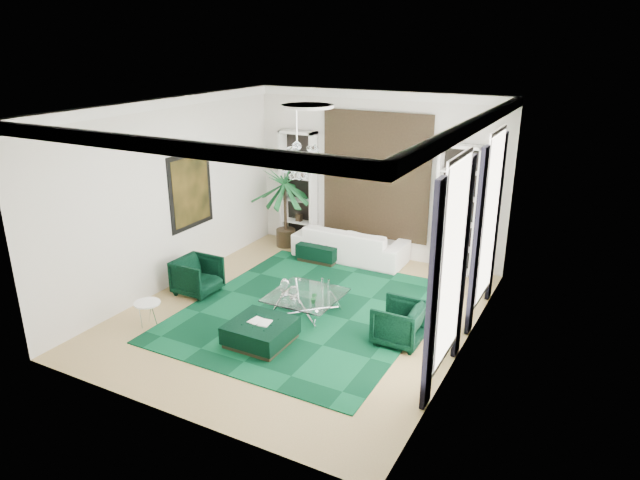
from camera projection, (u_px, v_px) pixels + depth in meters
The scene contains 30 objects.
floor at pixel (301, 313), 10.71m from camera, with size 6.00×7.00×0.02m, color tan.
ceiling at pixel (299, 106), 9.42m from camera, with size 6.00×7.00×0.02m, color white.
wall_back at pixel (377, 175), 12.99m from camera, with size 6.00×0.02×3.80m, color silver.
wall_front at pixel (161, 289), 7.15m from camera, with size 6.00×0.02×3.80m, color silver.
wall_left at pixel (170, 195), 11.40m from camera, with size 0.02×7.00×3.80m, color silver.
wall_right at pixel (470, 243), 8.74m from camera, with size 0.02×7.00×3.80m, color silver.
crown_molding at pixel (299, 112), 9.46m from camera, with size 6.00×7.00×0.18m, color white, non-canonical shape.
ceiling_medallion at pixel (308, 106), 9.69m from camera, with size 0.90×0.90×0.05m, color white.
tapestry at pixel (376, 176), 12.95m from camera, with size 2.50×0.06×2.80m, color black.
shelving_left at pixel (299, 189), 13.85m from camera, with size 0.90×0.38×2.80m, color white, non-canonical shape.
shelving_right at pixel (457, 210), 12.13m from camera, with size 0.90×0.38×2.80m, color white, non-canonical shape.
painting at pixel (191, 191), 11.90m from camera, with size 0.04×1.30×1.60m, color black.
window_near at pixel (453, 262), 8.00m from camera, with size 0.03×1.10×2.90m, color white.
curtain_near_a at pixel (432, 299), 7.45m from camera, with size 0.07×0.30×3.25m, color black.
curtain_near_b at pixel (463, 260), 8.75m from camera, with size 0.07×0.30×3.25m, color black.
window_far at pixel (490, 217), 9.99m from camera, with size 0.03×1.10×2.90m, color white.
curtain_far_a at pixel (476, 244), 9.45m from camera, with size 0.07×0.30×3.25m, color black.
curtain_far_b at pixel (496, 219), 10.74m from camera, with size 0.07×0.30×3.25m, color black.
rug at pixel (307, 310), 10.76m from camera, with size 4.20×5.00×0.02m, color black.
sofa at pixel (350, 243), 13.17m from camera, with size 2.61×1.02×0.76m, color white.
armchair_left at pixel (197, 276), 11.39m from camera, with size 0.79×0.81×0.74m, color black.
armchair_right at pixel (399, 323), 9.54m from camera, with size 0.77×0.79×0.72m, color black.
coffee_table at pixel (306, 305), 10.51m from camera, with size 1.25×1.25×0.43m, color white, non-canonical shape.
ottoman_side at pixel (323, 250), 13.23m from camera, with size 0.94×0.94×0.42m, color black.
ottoman_front at pixel (261, 333), 9.56m from camera, with size 0.99×0.99×0.40m, color black.
book at pixel (260, 322), 9.49m from camera, with size 0.38×0.25×0.03m, color white.
side_table at pixel (148, 314), 10.14m from camera, with size 0.46×0.46×0.45m, color white.
palm at pixel (285, 195), 13.69m from camera, with size 1.61×1.61×2.57m, color #175729, non-canonical shape.
chandelier at pixel (297, 158), 10.10m from camera, with size 0.88×0.88×0.79m, color white, non-canonical shape.
table_plant at pixel (314, 298), 10.05m from camera, with size 0.12×0.10×0.22m, color #175729.
Camera 1 is at (4.83, -8.34, 4.88)m, focal length 32.00 mm.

